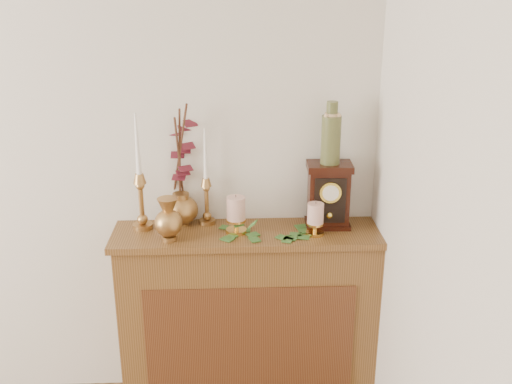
{
  "coord_description": "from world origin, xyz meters",
  "views": [
    {
      "loc": [
        1.33,
        -0.4,
        2.04
      ],
      "look_at": [
        1.43,
        2.05,
        1.14
      ],
      "focal_mm": 42.0,
      "sensor_mm": 36.0,
      "label": 1
    }
  ],
  "objects_px": {
    "ceramic_vase": "(331,136)",
    "bud_vase": "(168,220)",
    "ginger_jar": "(183,169)",
    "candlestick_left": "(141,192)",
    "mantel_clock": "(328,196)",
    "candlestick_center": "(206,194)"
  },
  "relations": [
    {
      "from": "candlestick_center",
      "to": "ceramic_vase",
      "type": "distance_m",
      "value": 0.63
    },
    {
      "from": "candlestick_left",
      "to": "mantel_clock",
      "type": "height_order",
      "value": "candlestick_left"
    },
    {
      "from": "candlestick_left",
      "to": "candlestick_center",
      "type": "distance_m",
      "value": 0.3
    },
    {
      "from": "ginger_jar",
      "to": "mantel_clock",
      "type": "relative_size",
      "value": 1.92
    },
    {
      "from": "candlestick_center",
      "to": "ceramic_vase",
      "type": "relative_size",
      "value": 1.63
    },
    {
      "from": "candlestick_center",
      "to": "candlestick_left",
      "type": "bearing_deg",
      "value": -171.23
    },
    {
      "from": "ginger_jar",
      "to": "candlestick_center",
      "type": "bearing_deg",
      "value": -17.04
    },
    {
      "from": "ginger_jar",
      "to": "ceramic_vase",
      "type": "relative_size",
      "value": 2.08
    },
    {
      "from": "candlestick_left",
      "to": "mantel_clock",
      "type": "relative_size",
      "value": 1.78
    },
    {
      "from": "mantel_clock",
      "to": "candlestick_left",
      "type": "bearing_deg",
      "value": -178.46
    },
    {
      "from": "mantel_clock",
      "to": "ceramic_vase",
      "type": "relative_size",
      "value": 1.08
    },
    {
      "from": "bud_vase",
      "to": "ceramic_vase",
      "type": "bearing_deg",
      "value": 10.95
    },
    {
      "from": "bud_vase",
      "to": "ginger_jar",
      "type": "relative_size",
      "value": 0.34
    },
    {
      "from": "bud_vase",
      "to": "ginger_jar",
      "type": "height_order",
      "value": "ginger_jar"
    },
    {
      "from": "bud_vase",
      "to": "ceramic_vase",
      "type": "height_order",
      "value": "ceramic_vase"
    },
    {
      "from": "mantel_clock",
      "to": "ceramic_vase",
      "type": "bearing_deg",
      "value": 90.0
    },
    {
      "from": "ginger_jar",
      "to": "mantel_clock",
      "type": "height_order",
      "value": "ginger_jar"
    },
    {
      "from": "bud_vase",
      "to": "ginger_jar",
      "type": "distance_m",
      "value": 0.28
    },
    {
      "from": "candlestick_left",
      "to": "ginger_jar",
      "type": "bearing_deg",
      "value": 22.68
    },
    {
      "from": "ceramic_vase",
      "to": "bud_vase",
      "type": "bearing_deg",
      "value": -169.05
    },
    {
      "from": "candlestick_center",
      "to": "ginger_jar",
      "type": "relative_size",
      "value": 0.79
    },
    {
      "from": "ginger_jar",
      "to": "ceramic_vase",
      "type": "height_order",
      "value": "ceramic_vase"
    }
  ]
}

